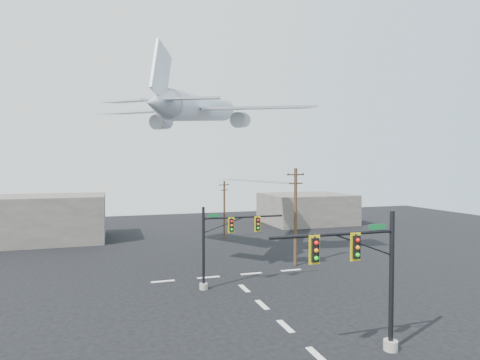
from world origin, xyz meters
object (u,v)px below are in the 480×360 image
object	(u,v)px
signal_mast_near	(368,278)
utility_pole_a	(295,215)
airliner	(201,108)
signal_mast_far	(222,244)
utility_pole_b	(224,209)

from	to	relation	value
signal_mast_near	utility_pole_a	bearing A→B (deg)	75.72
utility_pole_a	airliner	distance (m)	14.97
signal_mast_near	signal_mast_far	bearing A→B (deg)	107.15
utility_pole_b	utility_pole_a	bearing A→B (deg)	-101.84
signal_mast_near	signal_mast_far	distance (m)	14.10
signal_mast_near	utility_pole_a	xyz separation A→B (m)	(4.62, 18.14, 1.02)
signal_mast_far	utility_pole_b	xyz separation A→B (m)	(6.04, 20.93, 0.52)
signal_mast_near	utility_pole_a	world-z (taller)	utility_pole_a
utility_pole_a	airliner	xyz separation A→B (m)	(-8.11, 6.25, 10.93)
signal_mast_far	utility_pole_a	bearing A→B (deg)	28.03
signal_mast_far	utility_pole_b	distance (m)	21.79
utility_pole_a	airliner	size ratio (longest dim) A/B	0.41
airliner	signal_mast_far	bearing A→B (deg)	-152.51
utility_pole_a	signal_mast_near	bearing A→B (deg)	-111.43
signal_mast_near	signal_mast_far	world-z (taller)	signal_mast_near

